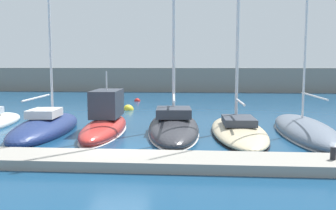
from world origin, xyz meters
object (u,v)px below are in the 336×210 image
Objects in this scene: motorboat_red_third at (105,122)px; sailboat_sand_fifth at (238,127)px; sailboat_navy_second at (46,126)px; sailboat_slate_sixth at (305,129)px; sailboat_charcoal_fourth at (174,124)px; dock_bollard at (333,153)px; mooring_buoy_red at (137,101)px; mooring_buoy_yellow at (128,110)px.

sailboat_sand_fifth is (7.10, 0.17, -0.19)m from motorboat_red_third.
sailboat_navy_second is 1.07× the size of sailboat_slate_sixth.
sailboat_navy_second reaches higher than sailboat_slate_sixth.
sailboat_charcoal_fourth reaches higher than dock_bollard.
mooring_buoy_red is (-8.14, 16.87, -0.40)m from sailboat_sand_fifth.
sailboat_charcoal_fourth reaches higher than mooring_buoy_yellow.
mooring_buoy_yellow is (-0.62, 10.04, -0.59)m from motorboat_red_third.
sailboat_charcoal_fourth is 35.22× the size of mooring_buoy_red.
sailboat_navy_second reaches higher than mooring_buoy_red.
sailboat_charcoal_fourth is 3.52m from sailboat_sand_fifth.
sailboat_slate_sixth is at bearing -55.30° from mooring_buoy_red.
mooring_buoy_yellow is (-7.72, 9.87, -0.40)m from sailboat_sand_fifth.
mooring_buoy_red is at bearing -11.16° from sailboat_navy_second.
sailboat_navy_second is at bearing 154.29° from dock_bollard.
sailboat_navy_second is at bearing 90.06° from motorboat_red_third.
motorboat_red_third is 0.43× the size of sailboat_slate_sixth.
sailboat_charcoal_fourth is (6.90, 0.92, 0.06)m from sailboat_navy_second.
sailboat_sand_fifth is at bearing 92.40° from sailboat_slate_sixth.
mooring_buoy_red is at bearing 12.14° from sailboat_charcoal_fourth.
mooring_buoy_yellow is at bearing 36.70° from sailboat_sand_fifth.
sailboat_charcoal_fourth is 1.07× the size of sailboat_sand_fifth.
sailboat_navy_second reaches higher than motorboat_red_third.
sailboat_sand_fifth is (3.46, -0.64, -0.00)m from sailboat_charcoal_fourth.
sailboat_slate_sixth is 6.70m from dock_bollard.
mooring_buoy_yellow is at bearing -86.62° from mooring_buoy_red.
dock_bollard is at bearing -65.34° from mooring_buoy_red.
dock_bollard reaches higher than mooring_buoy_yellow.
motorboat_red_third is 10.58m from sailboat_slate_sixth.
dock_bollard is (12.96, -6.24, 0.24)m from sailboat_navy_second.
sailboat_slate_sixth reaches higher than mooring_buoy_yellow.
sailboat_slate_sixth is at bearing -89.41° from sailboat_sand_fifth.
sailboat_slate_sixth is at bearing -98.23° from sailboat_charcoal_fourth.
sailboat_sand_fifth reaches higher than mooring_buoy_yellow.
sailboat_sand_fifth reaches higher than motorboat_red_third.
sailboat_navy_second is 13.83m from sailboat_slate_sixth.
sailboat_navy_second is 43.45× the size of dock_bollard.
sailboat_navy_second is 3.27m from motorboat_red_third.
sailboat_sand_fifth is at bearing -92.22° from sailboat_navy_second.
sailboat_navy_second is 14.39m from dock_bollard.
sailboat_sand_fifth is 1.12× the size of sailboat_slate_sixth.
sailboat_charcoal_fourth is at bearing 130.27° from dock_bollard.
sailboat_charcoal_fourth is 48.54× the size of dock_bollard.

